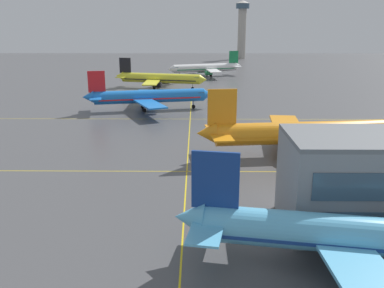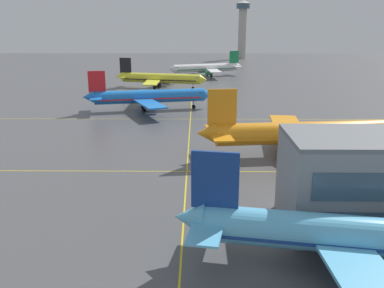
{
  "view_description": "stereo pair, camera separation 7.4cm",
  "coord_description": "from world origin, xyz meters",
  "px_view_note": "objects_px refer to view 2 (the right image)",
  "views": [
    {
      "loc": [
        1.44,
        -27.38,
        22.68
      ],
      "look_at": [
        0.84,
        32.86,
        5.31
      ],
      "focal_mm": 39.56,
      "sensor_mm": 36.0,
      "label": 1
    },
    {
      "loc": [
        1.51,
        -27.38,
        22.68
      ],
      "look_at": [
        0.84,
        32.86,
        5.31
      ],
      "focal_mm": 39.56,
      "sensor_mm": 36.0,
      "label": 2
    }
  ],
  "objects_px": {
    "airliner_third_row": "(148,97)",
    "airliner_far_right_stand": "(207,68)",
    "airliner_second_row": "(305,133)",
    "airliner_far_left_stand": "(160,78)",
    "control_tower": "(243,25)",
    "airliner_front_gate": "(363,236)"
  },
  "relations": [
    {
      "from": "airliner_far_right_stand",
      "to": "airliner_third_row",
      "type": "bearing_deg",
      "value": -102.95
    },
    {
      "from": "airliner_second_row",
      "to": "airliner_far_right_stand",
      "type": "distance_m",
      "value": 115.2
    },
    {
      "from": "airliner_far_left_stand",
      "to": "airliner_far_right_stand",
      "type": "xyz_separation_m",
      "value": [
        17.3,
        35.61,
        0.03
      ]
    },
    {
      "from": "airliner_third_row",
      "to": "control_tower",
      "type": "relative_size",
      "value": 0.96
    },
    {
      "from": "airliner_second_row",
      "to": "airliner_third_row",
      "type": "height_order",
      "value": "airliner_second_row"
    },
    {
      "from": "airliner_third_row",
      "to": "airliner_second_row",
      "type": "bearing_deg",
      "value": -51.4
    },
    {
      "from": "airliner_third_row",
      "to": "airliner_far_right_stand",
      "type": "relative_size",
      "value": 1.04
    },
    {
      "from": "airliner_third_row",
      "to": "control_tower",
      "type": "xyz_separation_m",
      "value": [
        41.86,
        167.42,
        17.27
      ]
    },
    {
      "from": "control_tower",
      "to": "airliner_third_row",
      "type": "bearing_deg",
      "value": -104.04
    },
    {
      "from": "airliner_far_right_stand",
      "to": "control_tower",
      "type": "relative_size",
      "value": 0.92
    },
    {
      "from": "airliner_second_row",
      "to": "airliner_third_row",
      "type": "bearing_deg",
      "value": 128.6
    },
    {
      "from": "airliner_second_row",
      "to": "airliner_far_left_stand",
      "type": "height_order",
      "value": "airliner_second_row"
    },
    {
      "from": "airliner_third_row",
      "to": "airliner_far_left_stand",
      "type": "xyz_separation_m",
      "value": [
        -0.2,
        38.78,
        -0.08
      ]
    },
    {
      "from": "airliner_third_row",
      "to": "airliner_far_left_stand",
      "type": "height_order",
      "value": "airliner_third_row"
    },
    {
      "from": "airliner_third_row",
      "to": "airliner_far_right_stand",
      "type": "xyz_separation_m",
      "value": [
        17.11,
        74.39,
        -0.05
      ]
    },
    {
      "from": "airliner_third_row",
      "to": "control_tower",
      "type": "distance_m",
      "value": 173.44
    },
    {
      "from": "airliner_far_left_stand",
      "to": "airliner_front_gate",
      "type": "bearing_deg",
      "value": -76.18
    },
    {
      "from": "airliner_third_row",
      "to": "airliner_far_right_stand",
      "type": "bearing_deg",
      "value": 77.05
    },
    {
      "from": "airliner_far_left_stand",
      "to": "control_tower",
      "type": "distance_m",
      "value": 136.45
    },
    {
      "from": "control_tower",
      "to": "airliner_front_gate",
      "type": "bearing_deg",
      "value": -93.23
    },
    {
      "from": "airliner_second_row",
      "to": "airliner_third_row",
      "type": "distance_m",
      "value": 51.01
    },
    {
      "from": "airliner_far_left_stand",
      "to": "control_tower",
      "type": "bearing_deg",
      "value": 71.9
    }
  ]
}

